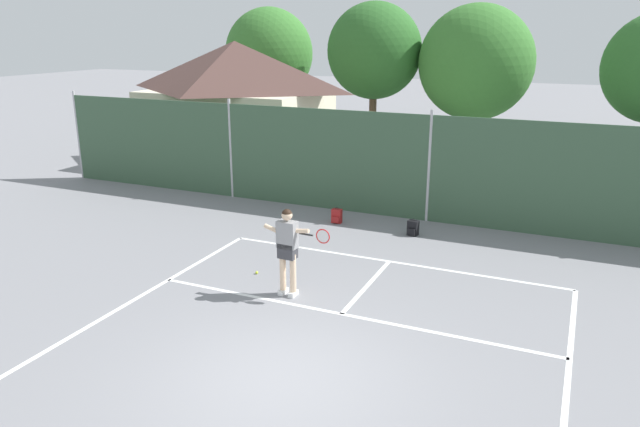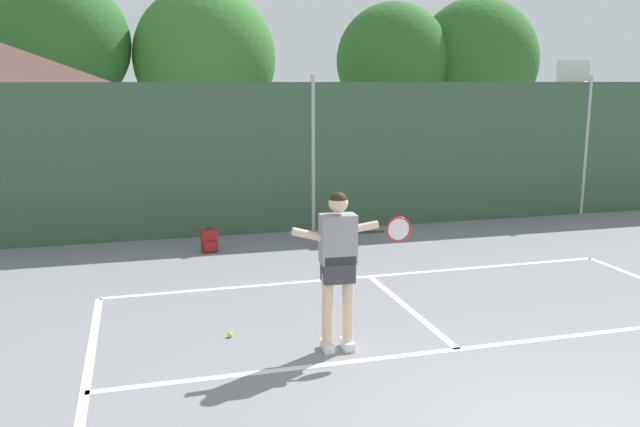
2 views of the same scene
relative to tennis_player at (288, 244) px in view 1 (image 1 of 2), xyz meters
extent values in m
plane|color=gray|center=(1.33, -2.85, -1.11)|extent=(120.00, 120.00, 0.00)
cube|color=white|center=(1.33, 2.65, -1.11)|extent=(8.20, 0.10, 0.01)
cube|color=white|center=(-2.77, -2.85, -1.11)|extent=(0.10, 11.00, 0.01)
cube|color=white|center=(1.33, -0.38, -1.11)|extent=(8.20, 0.10, 0.01)
cube|color=white|center=(1.33, 1.11, -1.11)|extent=(0.10, 2.97, 0.01)
cube|color=#38563D|center=(1.33, 6.15, 0.41)|extent=(26.00, 0.05, 3.04)
cylinder|color=#B2B2B7|center=(-11.67, 6.15, 0.48)|extent=(0.09, 0.09, 3.19)
cylinder|color=#B2B2B7|center=(-5.17, 6.15, 0.48)|extent=(0.09, 0.09, 3.19)
cylinder|color=#B2B2B7|center=(1.33, 6.15, 0.48)|extent=(0.09, 0.09, 3.19)
cube|color=beige|center=(-7.57, 10.49, 0.39)|extent=(6.54, 4.81, 3.00)
pyramid|color=#513833|center=(-7.57, 10.49, 2.82)|extent=(7.07, 5.20, 1.86)
cylinder|color=brown|center=(-10.05, 17.81, -0.01)|extent=(0.36, 0.36, 2.19)
ellipsoid|color=#38752D|center=(-10.05, 17.81, 3.01)|extent=(4.55, 4.10, 4.55)
cylinder|color=brown|center=(-4.38, 17.81, 0.09)|extent=(0.36, 0.36, 2.40)
ellipsoid|color=#2D6628|center=(-4.38, 17.81, 3.21)|extent=(4.52, 4.07, 4.52)
cylinder|color=brown|center=(0.40, 17.81, -0.26)|extent=(0.36, 0.36, 1.70)
ellipsoid|color=#38752D|center=(0.40, 17.81, 2.76)|extent=(5.10, 4.59, 5.10)
cube|color=silver|center=(-0.13, 0.00, -1.06)|extent=(0.13, 0.27, 0.10)
cube|color=silver|center=(0.11, -0.01, -1.06)|extent=(0.13, 0.27, 0.10)
cylinder|color=beige|center=(-0.13, 0.00, -0.60)|extent=(0.13, 0.13, 0.82)
cylinder|color=beige|center=(0.11, -0.01, -0.60)|extent=(0.13, 0.13, 0.82)
cube|color=#38383D|center=(-0.01, 0.00, -0.13)|extent=(0.37, 0.26, 0.32)
cube|color=gray|center=(-0.01, 0.00, 0.21)|extent=(0.41, 0.26, 0.56)
sphere|color=beige|center=(-0.01, 0.00, 0.62)|extent=(0.22, 0.22, 0.22)
sphere|color=black|center=(-0.01, 0.00, 0.64)|extent=(0.21, 0.21, 0.21)
cylinder|color=beige|center=(0.19, 0.01, 0.31)|extent=(0.56, 0.12, 0.17)
cylinder|color=beige|center=(-0.29, 0.01, 0.26)|extent=(0.51, 0.11, 0.22)
cylinder|color=black|center=(0.39, 0.03, 0.26)|extent=(0.30, 0.05, 0.04)
torus|color=red|center=(0.74, 0.06, 0.26)|extent=(0.30, 0.04, 0.30)
cylinder|color=silver|center=(0.74, 0.06, 0.26)|extent=(0.26, 0.02, 0.26)
sphere|color=#CCE033|center=(-1.16, 0.70, -1.08)|extent=(0.07, 0.07, 0.07)
cube|color=maroon|center=(-0.95, 4.92, -0.91)|extent=(0.29, 0.19, 0.40)
cube|color=maroon|center=(-0.95, 4.80, -0.99)|extent=(0.23, 0.07, 0.18)
torus|color=black|center=(-0.95, 4.92, -0.69)|extent=(0.09, 0.02, 0.09)
cube|color=black|center=(1.32, 4.75, -0.91)|extent=(0.31, 0.23, 0.40)
cube|color=black|center=(1.30, 4.63, -0.99)|extent=(0.23, 0.10, 0.18)
torus|color=black|center=(1.32, 4.75, -0.69)|extent=(0.09, 0.03, 0.09)
camera|label=1|loc=(5.22, -10.17, 4.14)|focal=33.74mm
camera|label=2|loc=(-2.14, -6.91, 1.95)|focal=37.20mm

